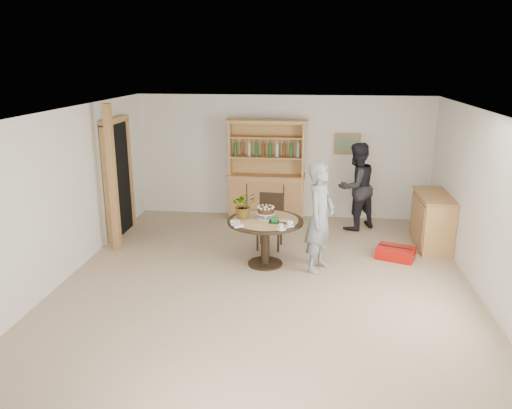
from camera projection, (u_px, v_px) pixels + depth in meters
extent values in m
plane|color=tan|center=(265.00, 287.00, 7.25)|extent=(7.00, 7.00, 0.00)
cube|color=white|center=(282.00, 157.00, 10.24)|extent=(6.00, 0.04, 2.50)
cube|color=white|center=(217.00, 339.00, 3.56)|extent=(6.00, 0.04, 2.50)
cube|color=white|center=(60.00, 197.00, 7.24)|extent=(0.04, 7.00, 2.50)
cube|color=white|center=(492.00, 212.00, 6.56)|extent=(0.04, 7.00, 2.50)
cube|color=white|center=(266.00, 113.00, 6.55)|extent=(6.00, 7.00, 0.04)
cube|color=#B57A4C|center=(347.00, 144.00, 9.98)|extent=(0.52, 0.03, 0.42)
cube|color=#59724C|center=(347.00, 144.00, 9.96)|extent=(0.44, 0.02, 0.34)
cube|color=black|center=(118.00, 179.00, 9.20)|extent=(0.10, 0.90, 2.10)
cube|color=tan|center=(108.00, 186.00, 8.72)|extent=(0.12, 0.10, 2.10)
cube|color=tan|center=(129.00, 173.00, 9.67)|extent=(0.12, 0.10, 2.10)
cube|color=tan|center=(114.00, 120.00, 8.89)|extent=(0.12, 1.10, 0.10)
cube|color=#B57A4C|center=(112.00, 179.00, 8.35)|extent=(0.12, 0.12, 2.50)
cube|color=tan|center=(266.00, 197.00, 10.25)|extent=(1.50, 0.50, 0.90)
cube|color=#B57A4C|center=(267.00, 175.00, 10.12)|extent=(1.56, 0.54, 0.04)
cube|color=tan|center=(267.00, 147.00, 10.06)|extent=(1.50, 0.04, 1.06)
cube|color=tan|center=(230.00, 148.00, 10.00)|extent=(0.04, 0.34, 1.06)
cube|color=tan|center=(303.00, 149.00, 9.83)|extent=(0.04, 0.34, 1.06)
cube|color=#B57A4C|center=(266.00, 157.00, 9.96)|extent=(1.44, 0.32, 0.03)
cube|color=#B57A4C|center=(267.00, 137.00, 9.85)|extent=(1.44, 0.32, 0.03)
cube|color=tan|center=(267.00, 121.00, 9.76)|extent=(1.62, 0.40, 0.06)
cylinder|color=#194C1E|center=(239.00, 149.00, 9.98)|extent=(0.07, 0.07, 0.28)
cylinder|color=#4C2D14|center=(247.00, 149.00, 9.96)|extent=(0.07, 0.07, 0.28)
cylinder|color=#B2BFB2|center=(255.00, 149.00, 9.95)|extent=(0.07, 0.07, 0.28)
cylinder|color=#194C1E|center=(262.00, 149.00, 9.93)|extent=(0.07, 0.07, 0.28)
cylinder|color=#4C2D14|center=(270.00, 150.00, 9.91)|extent=(0.07, 0.07, 0.28)
cylinder|color=#B2BFB2|center=(279.00, 150.00, 9.89)|extent=(0.07, 0.07, 0.28)
cylinder|color=#194C1E|center=(287.00, 150.00, 9.87)|extent=(0.07, 0.07, 0.28)
cylinder|color=#4C2D14|center=(295.00, 150.00, 9.86)|extent=(0.07, 0.07, 0.28)
cube|color=tan|center=(432.00, 222.00, 8.72)|extent=(0.50, 1.20, 0.90)
cube|color=#B57A4C|center=(435.00, 196.00, 8.59)|extent=(0.54, 1.26, 0.04)
cylinder|color=black|center=(265.00, 221.00, 7.84)|extent=(1.20, 1.20, 0.04)
cylinder|color=black|center=(265.00, 243.00, 7.94)|extent=(0.14, 0.14, 0.70)
cylinder|color=black|center=(265.00, 263.00, 8.04)|extent=(0.56, 0.56, 0.03)
cylinder|color=tan|center=(265.00, 220.00, 7.83)|extent=(1.04, 1.04, 0.01)
cube|color=black|center=(270.00, 223.00, 8.63)|extent=(0.45, 0.45, 0.04)
cube|color=black|center=(271.00, 206.00, 8.74)|extent=(0.42, 0.06, 0.46)
cube|color=black|center=(271.00, 194.00, 8.68)|extent=(0.42, 0.07, 0.05)
cube|color=black|center=(258.00, 239.00, 8.56)|extent=(0.04, 0.04, 0.44)
cube|color=black|center=(278.00, 240.00, 8.50)|extent=(0.04, 0.04, 0.44)
cube|color=black|center=(261.00, 232.00, 8.90)|extent=(0.04, 0.04, 0.44)
cube|color=black|center=(281.00, 233.00, 8.84)|extent=(0.04, 0.04, 0.44)
cylinder|color=white|center=(266.00, 218.00, 7.88)|extent=(0.28, 0.28, 0.01)
cylinder|color=white|center=(266.00, 216.00, 7.87)|extent=(0.05, 0.05, 0.08)
cylinder|color=white|center=(266.00, 213.00, 7.85)|extent=(0.30, 0.30, 0.01)
cylinder|color=#422812|center=(266.00, 210.00, 7.84)|extent=(0.26, 0.26, 0.09)
cylinder|color=white|center=(266.00, 207.00, 7.83)|extent=(0.08, 0.08, 0.01)
sphere|color=white|center=(273.00, 208.00, 7.81)|extent=(0.04, 0.04, 0.04)
sphere|color=white|center=(273.00, 206.00, 7.87)|extent=(0.04, 0.04, 0.04)
sphere|color=white|center=(270.00, 206.00, 7.92)|extent=(0.04, 0.04, 0.04)
sphere|color=white|center=(266.00, 205.00, 7.94)|extent=(0.04, 0.04, 0.04)
sphere|color=white|center=(263.00, 205.00, 7.93)|extent=(0.04, 0.04, 0.04)
sphere|color=white|center=(260.00, 206.00, 7.90)|extent=(0.04, 0.04, 0.04)
sphere|color=white|center=(258.00, 207.00, 7.84)|extent=(0.04, 0.04, 0.04)
sphere|color=white|center=(259.00, 208.00, 7.78)|extent=(0.04, 0.04, 0.04)
sphere|color=white|center=(261.00, 209.00, 7.74)|extent=(0.04, 0.04, 0.04)
sphere|color=white|center=(265.00, 209.00, 7.71)|extent=(0.04, 0.04, 0.04)
sphere|color=white|center=(269.00, 209.00, 7.72)|extent=(0.04, 0.04, 0.04)
sphere|color=white|center=(272.00, 209.00, 7.76)|extent=(0.04, 0.04, 0.04)
imported|color=#3F7233|center=(244.00, 205.00, 7.86)|extent=(0.47, 0.44, 0.42)
cube|color=black|center=(279.00, 222.00, 7.69)|extent=(0.30, 0.20, 0.01)
cube|color=#0D7823|center=(275.00, 220.00, 7.69)|extent=(0.10, 0.10, 0.06)
cube|color=#0D7823|center=(275.00, 218.00, 7.68)|extent=(0.11, 0.02, 0.01)
cylinder|color=white|center=(290.00, 226.00, 7.52)|extent=(0.15, 0.15, 0.01)
imported|color=white|center=(290.00, 223.00, 7.51)|extent=(0.10, 0.10, 0.08)
cylinder|color=white|center=(281.00, 229.00, 7.37)|extent=(0.15, 0.15, 0.01)
imported|color=white|center=(281.00, 227.00, 7.36)|extent=(0.08, 0.08, 0.07)
cube|color=white|center=(235.00, 221.00, 7.69)|extent=(0.14, 0.08, 0.03)
cube|color=white|center=(236.00, 224.00, 7.57)|extent=(0.16, 0.11, 0.03)
cube|color=white|center=(239.00, 226.00, 7.47)|extent=(0.16, 0.14, 0.03)
imported|color=gray|center=(320.00, 217.00, 7.61)|extent=(0.62, 0.74, 1.72)
imported|color=black|center=(356.00, 186.00, 9.52)|extent=(1.04, 1.01, 1.69)
cube|color=#BD0F09|center=(396.00, 253.00, 8.25)|extent=(0.70, 0.58, 0.20)
cube|color=black|center=(396.00, 247.00, 8.22)|extent=(0.54, 0.23, 0.01)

